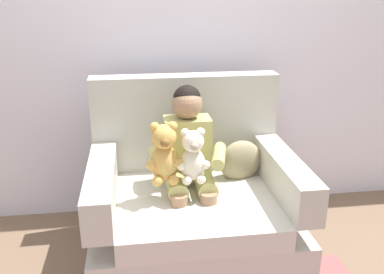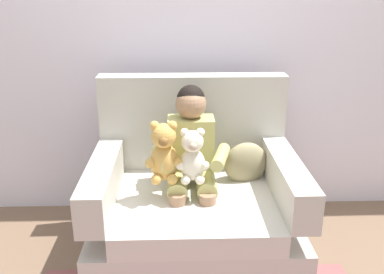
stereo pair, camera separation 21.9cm
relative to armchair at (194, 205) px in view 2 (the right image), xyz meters
The scene contains 7 objects.
ground_plane 0.32m from the armchair, 90.00° to the right, with size 8.00×8.00×0.00m, color brown.
back_wall 1.17m from the armchair, 90.00° to the left, with size 6.00×0.10×2.60m, color silver.
armchair is the anchor object (origin of this frame).
seated_child 0.32m from the armchair, 129.86° to the left, with size 0.45×0.39×0.82m.
plush_cream 0.37m from the armchair, 97.57° to the right, with size 0.18×0.14×0.30m.
plush_honey 0.42m from the armchair, 146.33° to the right, with size 0.20×0.16×0.33m.
throw_pillow 0.39m from the armchair, 21.09° to the left, with size 0.26×0.12×0.26m, color #998C66.
Camera 2 is at (-0.09, -2.11, 1.52)m, focal length 39.58 mm.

